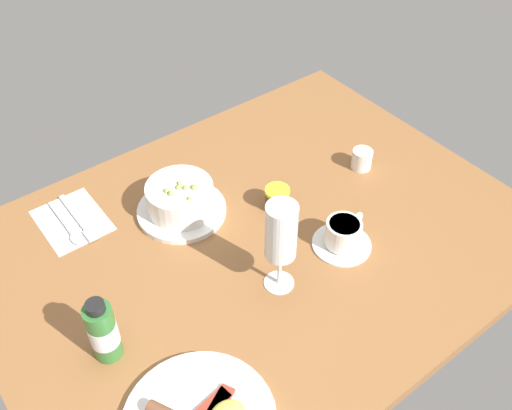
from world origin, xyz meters
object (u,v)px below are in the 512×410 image
(cutlery_setting, at_px, (72,221))
(coffee_cup, at_px, (343,235))
(wine_glass, at_px, (281,235))
(creamer_jug, at_px, (362,159))
(sauce_bottle_green, at_px, (103,331))
(porridge_bowl, at_px, (180,199))
(jam_jar, at_px, (277,198))

(cutlery_setting, relative_size, coffee_cup, 1.34)
(cutlery_setting, xyz_separation_m, wine_glass, (-0.25, 0.40, 0.13))
(creamer_jug, xyz_separation_m, sauce_bottle_green, (0.70, 0.09, 0.04))
(porridge_bowl, xyz_separation_m, creamer_jug, (-0.42, 0.13, -0.01))
(porridge_bowl, distance_m, cutlery_setting, 0.24)
(coffee_cup, height_order, jam_jar, coffee_cup)
(coffee_cup, xyz_separation_m, jam_jar, (0.04, -0.17, -0.00))
(porridge_bowl, distance_m, coffee_cup, 0.35)
(cutlery_setting, height_order, wine_glass, wine_glass)
(creamer_jug, distance_m, jam_jar, 0.24)
(porridge_bowl, xyz_separation_m, wine_glass, (-0.05, 0.28, 0.10))
(wine_glass, height_order, jam_jar, wine_glass)
(coffee_cup, height_order, sauce_bottle_green, sauce_bottle_green)
(wine_glass, bearing_deg, jam_jar, -127.75)
(coffee_cup, bearing_deg, porridge_bowl, -53.03)
(porridge_bowl, height_order, creamer_jug, porridge_bowl)
(creamer_jug, xyz_separation_m, wine_glass, (0.37, 0.15, 0.11))
(jam_jar, bearing_deg, wine_glass, 52.25)
(coffee_cup, xyz_separation_m, creamer_jug, (-0.21, -0.15, -0.00))
(cutlery_setting, height_order, coffee_cup, coffee_cup)
(sauce_bottle_green, bearing_deg, cutlery_setting, -103.86)
(porridge_bowl, xyz_separation_m, coffee_cup, (-0.21, 0.28, -0.01))
(porridge_bowl, relative_size, wine_glass, 0.95)
(cutlery_setting, height_order, jam_jar, jam_jar)
(creamer_jug, distance_m, sauce_bottle_green, 0.71)
(porridge_bowl, bearing_deg, jam_jar, 146.85)
(porridge_bowl, bearing_deg, creamer_jug, 163.13)
(porridge_bowl, xyz_separation_m, cutlery_setting, (0.20, -0.12, -0.04))
(creamer_jug, xyz_separation_m, jam_jar, (0.24, -0.01, 0.00))
(porridge_bowl, relative_size, creamer_jug, 3.38)
(cutlery_setting, bearing_deg, porridge_bowl, 149.95)
(cutlery_setting, xyz_separation_m, creamer_jug, (-0.62, 0.24, 0.02))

